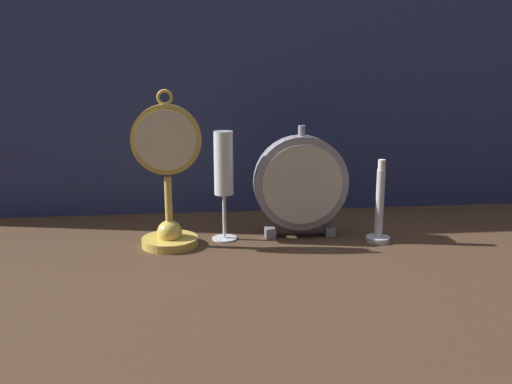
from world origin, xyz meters
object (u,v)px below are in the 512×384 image
object	(u,v)px
pocket_watch_on_stand	(168,186)
mantel_clock_silver	(301,183)
champagne_flute	(224,171)
brass_candlestick	(379,214)

from	to	relation	value
pocket_watch_on_stand	mantel_clock_silver	xyz separation A→B (m)	(0.26, 0.03, -0.01)
champagne_flute	pocket_watch_on_stand	bearing A→B (deg)	-164.89
champagne_flute	brass_candlestick	world-z (taller)	champagne_flute
pocket_watch_on_stand	brass_candlestick	bearing A→B (deg)	-2.86
pocket_watch_on_stand	champagne_flute	xyz separation A→B (m)	(0.11, 0.03, 0.02)
pocket_watch_on_stand	brass_candlestick	distance (m)	0.41
pocket_watch_on_stand	brass_candlestick	size ratio (longest dim) A/B	1.82
pocket_watch_on_stand	mantel_clock_silver	bearing A→B (deg)	6.64
mantel_clock_silver	champagne_flute	size ratio (longest dim) A/B	1.04
mantel_clock_silver	champagne_flute	bearing A→B (deg)	-179.47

